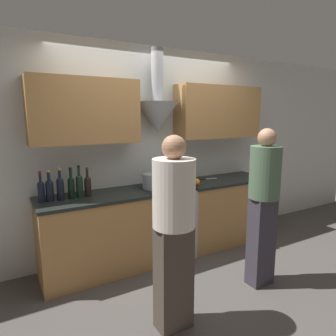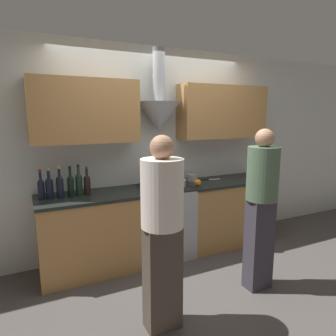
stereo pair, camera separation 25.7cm
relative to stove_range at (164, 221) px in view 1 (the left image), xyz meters
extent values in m
plane|color=#4C4744|center=(0.00, -0.35, -0.45)|extent=(12.00, 12.00, 0.00)
cube|color=silver|center=(0.00, 0.33, 0.85)|extent=(8.40, 0.06, 2.60)
cone|color=#A8AAAF|center=(0.00, 0.16, 1.28)|extent=(0.52, 0.52, 0.38)
cylinder|color=#A8AAAF|center=(0.00, 0.16, 1.79)|extent=(0.15, 0.15, 0.63)
cube|color=#B27F47|center=(-0.89, 0.15, 1.35)|extent=(1.17, 0.32, 0.70)
cube|color=#B27F47|center=(0.94, 0.15, 1.35)|extent=(1.28, 0.32, 0.70)
cube|color=#B27F47|center=(-0.89, 0.00, -0.02)|extent=(1.17, 0.60, 0.85)
cube|color=black|center=(-0.89, 0.00, 0.42)|extent=(1.19, 0.62, 0.03)
cube|color=#B27F47|center=(0.94, 0.00, -0.02)|extent=(1.28, 0.60, 0.85)
cube|color=black|center=(0.94, 0.00, 0.42)|extent=(1.30, 0.62, 0.03)
cube|color=#A8AAAF|center=(0.00, 0.00, -0.01)|extent=(0.61, 0.60, 0.87)
cube|color=black|center=(0.00, -0.30, -0.05)|extent=(0.43, 0.01, 0.39)
cube|color=black|center=(0.00, 0.00, 0.43)|extent=(0.61, 0.60, 0.02)
cube|color=#A8AAAF|center=(0.00, 0.27, 0.37)|extent=(0.61, 0.06, 0.10)
cylinder|color=black|center=(-1.40, 0.04, 0.53)|extent=(0.07, 0.07, 0.18)
sphere|color=black|center=(-1.40, 0.04, 0.62)|extent=(0.07, 0.07, 0.07)
cylinder|color=black|center=(-1.40, 0.04, 0.69)|extent=(0.03, 0.03, 0.10)
cylinder|color=maroon|center=(-1.40, 0.04, 0.75)|extent=(0.03, 0.03, 0.02)
cylinder|color=black|center=(-1.32, 0.03, 0.53)|extent=(0.08, 0.08, 0.19)
sphere|color=black|center=(-1.32, 0.03, 0.63)|extent=(0.08, 0.08, 0.08)
cylinder|color=black|center=(-1.32, 0.03, 0.69)|extent=(0.03, 0.03, 0.10)
cylinder|color=gold|center=(-1.32, 0.03, 0.75)|extent=(0.03, 0.03, 0.02)
cylinder|color=black|center=(-1.21, 0.02, 0.54)|extent=(0.07, 0.07, 0.20)
sphere|color=black|center=(-1.21, 0.02, 0.64)|extent=(0.07, 0.07, 0.07)
cylinder|color=black|center=(-1.21, 0.02, 0.71)|extent=(0.03, 0.03, 0.10)
cylinder|color=gold|center=(-1.21, 0.02, 0.77)|extent=(0.03, 0.03, 0.02)
cylinder|color=black|center=(-1.10, 0.02, 0.54)|extent=(0.07, 0.07, 0.20)
sphere|color=black|center=(-1.10, 0.02, 0.64)|extent=(0.07, 0.07, 0.07)
cylinder|color=black|center=(-1.10, 0.02, 0.70)|extent=(0.03, 0.03, 0.10)
cylinder|color=black|center=(-1.10, 0.02, 0.76)|extent=(0.03, 0.03, 0.02)
cylinder|color=black|center=(-1.02, 0.03, 0.54)|extent=(0.07, 0.07, 0.21)
sphere|color=black|center=(-1.02, 0.03, 0.65)|extent=(0.07, 0.07, 0.07)
cylinder|color=black|center=(-1.02, 0.03, 0.71)|extent=(0.03, 0.03, 0.10)
cylinder|color=black|center=(-1.02, 0.03, 0.77)|extent=(0.03, 0.03, 0.02)
cylinder|color=black|center=(-0.93, 0.03, 0.53)|extent=(0.07, 0.07, 0.18)
sphere|color=black|center=(-0.93, 0.03, 0.62)|extent=(0.07, 0.07, 0.07)
cylinder|color=black|center=(-0.93, 0.03, 0.69)|extent=(0.03, 0.03, 0.09)
cylinder|color=#234C33|center=(-0.93, 0.03, 0.74)|extent=(0.03, 0.03, 0.02)
cylinder|color=#A8AAAF|center=(-0.14, 0.00, 0.53)|extent=(0.28, 0.28, 0.18)
cylinder|color=#A8AAAF|center=(0.14, -0.02, 0.48)|extent=(0.27, 0.27, 0.08)
sphere|color=orange|center=(0.39, -0.15, 0.48)|extent=(0.09, 0.09, 0.09)
cylinder|color=#A8AAAF|center=(0.49, 0.16, 0.48)|extent=(0.15, 0.15, 0.08)
cube|color=silver|center=(0.80, 0.09, 0.44)|extent=(0.17, 0.07, 0.01)
cube|color=black|center=(0.67, 0.12, 0.44)|extent=(0.10, 0.04, 0.01)
cube|color=#473D33|center=(-0.58, -1.20, -0.01)|extent=(0.29, 0.19, 0.88)
cylinder|color=silver|center=(-0.58, -1.20, 0.71)|extent=(0.34, 0.34, 0.54)
sphere|color=#AD7A5B|center=(-0.58, -1.20, 1.07)|extent=(0.19, 0.19, 0.19)
cube|color=#38333D|center=(0.55, -1.09, 0.02)|extent=(0.26, 0.17, 0.93)
cylinder|color=#4C664C|center=(0.55, -1.09, 0.75)|extent=(0.31, 0.31, 0.53)
sphere|color=#AD7A5B|center=(0.55, -1.09, 1.09)|extent=(0.18, 0.18, 0.18)
camera|label=1|loc=(-1.75, -3.14, 1.30)|focal=32.00mm
camera|label=2|loc=(-1.52, -3.26, 1.30)|focal=32.00mm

